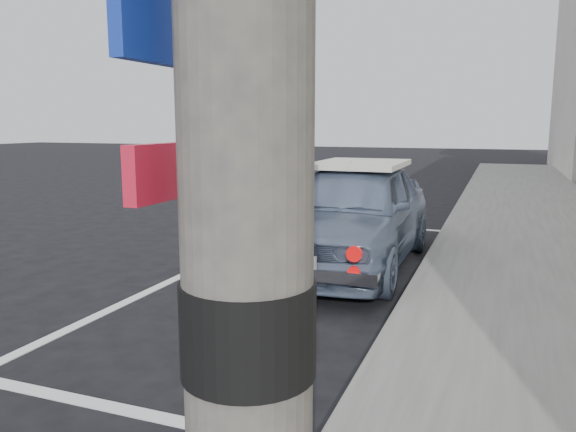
{
  "coord_description": "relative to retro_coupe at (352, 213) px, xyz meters",
  "views": [
    {
      "loc": [
        2.64,
        -3.26,
        1.83
      ],
      "look_at": [
        0.33,
        2.82,
        0.75
      ],
      "focal_mm": 35.0,
      "sensor_mm": 36.0,
      "label": 1
    }
  ],
  "objects": [
    {
      "name": "pline_side",
      "position": [
        -1.77,
        -0.72,
        -0.68
      ],
      "size": [
        0.12,
        7.0,
        0.01
      ],
      "primitive_type": "cube",
      "color": "silver",
      "rests_on": "ground"
    },
    {
      "name": "retro_coupe",
      "position": [
        0.0,
        0.0,
        0.0
      ],
      "size": [
        1.61,
        4.01,
        1.36
      ],
      "rotation": [
        0.0,
        0.0,
        -0.0
      ],
      "color": "slate",
      "rests_on": "ground"
    },
    {
      "name": "ground",
      "position": [
        -0.87,
        -3.72,
        -0.69
      ],
      "size": [
        80.0,
        80.0,
        0.0
      ],
      "primitive_type": "plane",
      "color": "black",
      "rests_on": "ground"
    },
    {
      "name": "cat",
      "position": [
        -0.14,
        -1.82,
        -0.59
      ],
      "size": [
        0.22,
        0.42,
        0.22
      ],
      "rotation": [
        0.0,
        0.0,
        0.11
      ],
      "color": "brown",
      "rests_on": "ground"
    },
    {
      "name": "pline_rear",
      "position": [
        -0.37,
        -4.22,
        -0.68
      ],
      "size": [
        3.0,
        0.12,
        0.01
      ],
      "primitive_type": "cube",
      "color": "silver",
      "rests_on": "ground"
    },
    {
      "name": "sidewalk",
      "position": [
        2.33,
        -1.72,
        -0.61
      ],
      "size": [
        2.8,
        40.0,
        0.15
      ],
      "primitive_type": "cube",
      "color": "#61615D",
      "rests_on": "ground"
    },
    {
      "name": "pline_front",
      "position": [
        -0.37,
        2.78,
        -0.68
      ],
      "size": [
        3.0,
        0.12,
        0.01
      ],
      "primitive_type": "cube",
      "color": "silver",
      "rests_on": "ground"
    }
  ]
}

